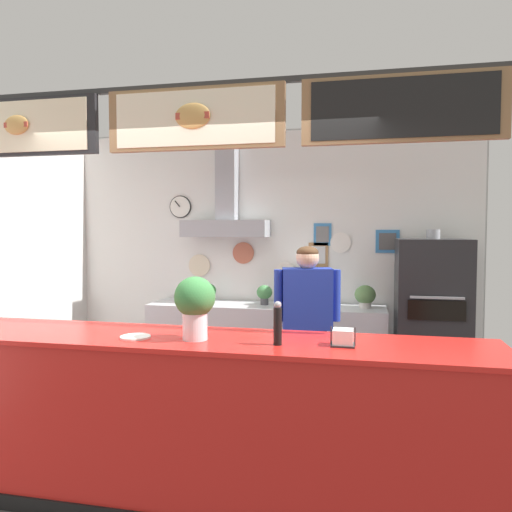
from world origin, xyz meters
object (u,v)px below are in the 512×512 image
(potted_rosemary, at_px, (208,292))
(potted_sage, at_px, (365,296))
(shop_worker, at_px, (307,329))
(pizza_oven, at_px, (431,317))
(basil_vase, at_px, (195,305))
(condiment_plate, at_px, (135,337))
(espresso_machine, at_px, (303,288))
(napkin_holder, at_px, (343,338))
(potted_thyme, at_px, (264,293))
(pepper_grinder, at_px, (278,323))

(potted_rosemary, bearing_deg, potted_sage, 2.04)
(shop_worker, bearing_deg, pizza_oven, -149.81)
(shop_worker, distance_m, basil_vase, 1.64)
(potted_rosemary, bearing_deg, condiment_plate, -81.86)
(basil_vase, bearing_deg, potted_sage, 69.05)
(pizza_oven, relative_size, shop_worker, 1.09)
(basil_vase, bearing_deg, espresso_machine, 82.42)
(potted_rosemary, relative_size, napkin_holder, 1.63)
(potted_thyme, xyz_separation_m, pepper_grinder, (0.63, -2.77, 0.19))
(potted_rosemary, bearing_deg, basil_vase, -73.84)
(napkin_holder, bearing_deg, pepper_grinder, -169.87)
(pizza_oven, xyz_separation_m, potted_sage, (-0.69, 0.17, 0.19))
(pizza_oven, xyz_separation_m, shop_worker, (-1.21, -1.09, 0.04))
(espresso_machine, distance_m, potted_thyme, 0.47)
(napkin_holder, bearing_deg, pizza_oven, 71.87)
(potted_rosemary, distance_m, pepper_grinder, 3.01)
(potted_sage, distance_m, pepper_grinder, 2.83)
(potted_sage, distance_m, napkin_holder, 2.71)
(condiment_plate, bearing_deg, shop_worker, 58.68)
(espresso_machine, distance_m, potted_sage, 0.70)
(espresso_machine, bearing_deg, condiment_plate, -105.32)
(condiment_plate, bearing_deg, napkin_holder, 3.13)
(shop_worker, relative_size, potted_rosemary, 6.75)
(potted_sage, height_order, pepper_grinder, pepper_grinder)
(napkin_holder, bearing_deg, espresso_machine, 101.74)
(shop_worker, distance_m, potted_sage, 1.37)
(espresso_machine, height_order, pepper_grinder, pepper_grinder)
(espresso_machine, bearing_deg, potted_thyme, 174.47)
(potted_rosemary, distance_m, condiment_plate, 2.74)
(shop_worker, bearing_deg, espresso_machine, -93.54)
(shop_worker, distance_m, pepper_grinder, 1.56)
(basil_vase, height_order, pepper_grinder, basil_vase)
(pizza_oven, xyz_separation_m, condiment_plate, (-2.13, -2.61, 0.26))
(basil_vase, height_order, condiment_plate, basil_vase)
(basil_vase, bearing_deg, shop_worker, 70.16)
(pizza_oven, height_order, shop_worker, pizza_oven)
(potted_thyme, height_order, napkin_holder, napkin_holder)
(potted_sage, xyz_separation_m, pepper_grinder, (-0.52, -2.78, 0.19))
(potted_sage, bearing_deg, napkin_holder, -92.97)
(potted_sage, relative_size, condiment_plate, 1.34)
(espresso_machine, bearing_deg, pizza_oven, -4.74)
(potted_rosemary, xyz_separation_m, condiment_plate, (0.39, -2.71, 0.07))
(shop_worker, distance_m, condiment_plate, 1.79)
(pepper_grinder, bearing_deg, shop_worker, 89.69)
(pepper_grinder, bearing_deg, condiment_plate, -179.83)
(potted_thyme, height_order, condiment_plate, potted_thyme)
(basil_vase, relative_size, pepper_grinder, 1.51)
(pizza_oven, xyz_separation_m, potted_rosemary, (-2.52, 0.10, 0.19))
(espresso_machine, distance_m, napkin_holder, 2.71)
(shop_worker, distance_m, napkin_holder, 1.52)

